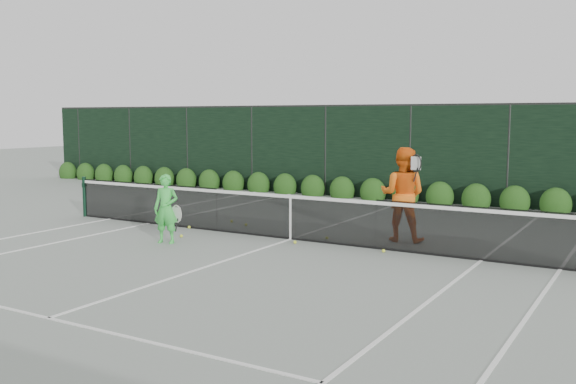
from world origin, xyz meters
The scene contains 8 objects.
ground centered at (0.00, 0.00, 0.00)m, with size 80.00×80.00×0.00m, color gray.
tennis_net centered at (-0.02, 0.00, 0.53)m, with size 12.90×0.10×1.07m.
player_woman centered at (-2.07, -1.67, 0.73)m, with size 0.66×0.49×1.47m.
player_man centered at (2.16, 1.07, 1.01)m, with size 1.07×0.88×2.02m.
court_lines centered at (0.00, 0.00, 0.01)m, with size 11.03×23.83×0.01m.
windscreen_fence centered at (0.00, -2.71, 1.51)m, with size 32.00×21.07×3.06m.
hedge_row centered at (0.00, 7.15, 0.23)m, with size 31.66×0.65×0.94m.
tennis_balls centered at (-0.85, 0.12, 0.03)m, with size 5.12×2.28×0.07m.
Camera 1 is at (6.95, -11.91, 2.68)m, focal length 40.00 mm.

